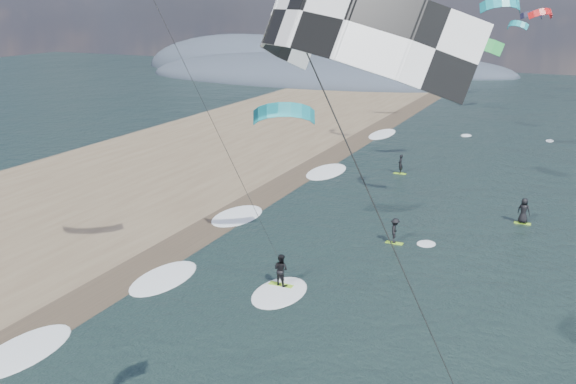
% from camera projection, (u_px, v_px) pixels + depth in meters
% --- Properties ---
extents(wet_sand_strip, '(3.00, 240.00, 0.00)m').
position_uv_depth(wet_sand_strip, '(73.00, 309.00, 32.12)').
color(wet_sand_strip, '#382D23').
rests_on(wet_sand_strip, ground).
extents(coastal_hills, '(80.00, 41.00, 15.00)m').
position_uv_depth(coastal_hills, '(293.00, 74.00, 130.24)').
color(coastal_hills, '#3D4756').
rests_on(coastal_hills, ground).
extents(kitesurfer_near_a, '(8.02, 9.57, 15.74)m').
position_uv_depth(kitesurfer_near_a, '(352.00, 168.00, 10.88)').
color(kitesurfer_near_a, '#92D726').
rests_on(kitesurfer_near_a, ground).
extents(kitesurfer_near_b, '(7.20, 9.02, 16.83)m').
position_uv_depth(kitesurfer_near_b, '(191.00, 84.00, 28.68)').
color(kitesurfer_near_b, '#92D726').
rests_on(kitesurfer_near_b, ground).
extents(far_kitesurfers, '(12.33, 17.48, 1.83)m').
position_uv_depth(far_kitesurfers, '(444.00, 208.00, 44.72)').
color(far_kitesurfers, '#92D726').
rests_on(far_kitesurfers, ground).
extents(bg_kite_field, '(13.35, 73.31, 9.51)m').
position_uv_depth(bg_kite_field, '(484.00, 19.00, 63.82)').
color(bg_kite_field, '#D83F8C').
rests_on(bg_kite_field, ground).
extents(shoreline_surf, '(2.40, 79.40, 0.11)m').
position_uv_depth(shoreline_surf, '(150.00, 277.00, 35.75)').
color(shoreline_surf, white).
rests_on(shoreline_surf, ground).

